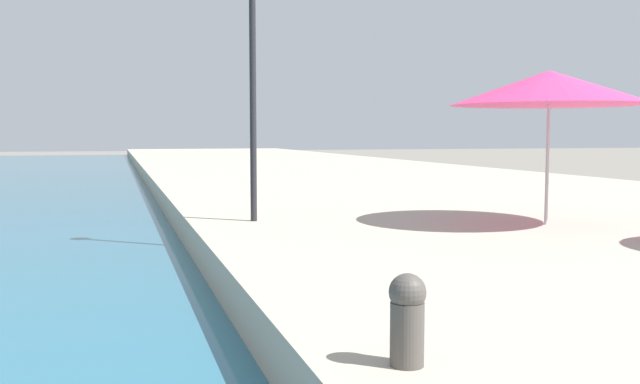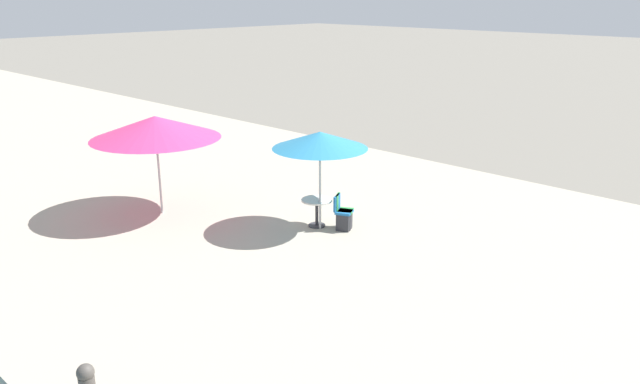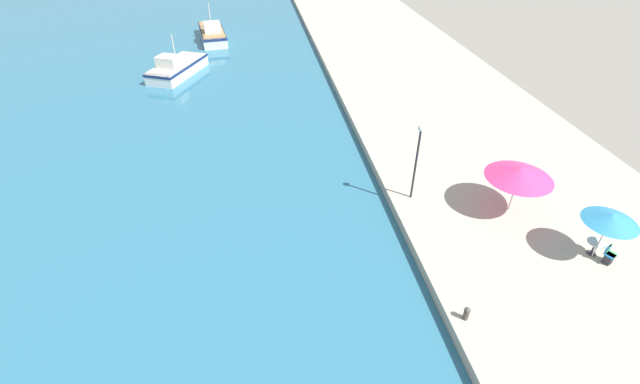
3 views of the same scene
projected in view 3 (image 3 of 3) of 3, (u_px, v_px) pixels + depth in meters
water_basin at (11, 101)px, 36.75m from camera, size 56.00×90.00×0.04m
quay_promenade at (413, 74)px, 41.09m from camera, size 16.00×90.00×0.62m
fishing_boat_near at (177, 67)px, 41.25m from camera, size 5.50×7.58×3.86m
fishing_boat_mid at (212, 33)px, 50.53m from camera, size 3.79×8.41×4.10m
cafe_umbrella_pink at (611, 219)px, 19.20m from camera, size 2.41×2.41×2.57m
cafe_umbrella_white at (520, 173)px, 22.10m from camera, size 3.47×3.47×2.73m
cafe_table at (595, 245)px, 20.42m from camera, size 0.80×0.80×0.74m
cafe_chair_left at (608, 257)px, 20.05m from camera, size 0.54×0.56×0.91m
cafe_chair_right at (609, 257)px, 20.10m from camera, size 0.57×0.58×0.91m
mooring_bollard at (467, 313)px, 17.43m from camera, size 0.26×0.26×0.65m
lamppost at (418, 150)px, 22.67m from camera, size 0.36×0.36×4.56m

